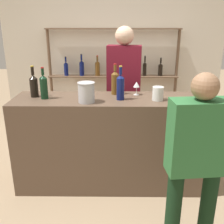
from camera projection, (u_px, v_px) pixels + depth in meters
ground_plane at (112, 182)px, 3.25m from camera, size 16.00×16.00×0.00m
bar_counter at (112, 142)px, 3.07m from camera, size 2.20×0.60×1.08m
back_wall at (113, 50)px, 4.59m from camera, size 3.80×0.12×2.80m
back_shelf at (112, 65)px, 4.49m from camera, size 2.23×0.18×1.78m
counter_bottle_0 at (115, 82)px, 3.02m from camera, size 0.09×0.09×0.35m
counter_bottle_1 at (34, 85)px, 2.91m from camera, size 0.09×0.09×0.35m
counter_bottle_2 at (44, 86)px, 2.84m from camera, size 0.08×0.08×0.35m
counter_bottle_3 at (120, 86)px, 2.80m from camera, size 0.08×0.08×0.37m
wine_glass at (137, 85)px, 2.99m from camera, size 0.07×0.07×0.15m
ice_bucket at (86, 92)px, 2.72m from camera, size 0.18×0.18×0.21m
cork_jar at (158, 94)px, 2.80m from camera, size 0.12×0.12×0.15m
server_behind_counter at (124, 83)px, 3.53m from camera, size 0.47×0.25×1.83m
customer_right at (197, 155)px, 2.05m from camera, size 0.48×0.25×1.55m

